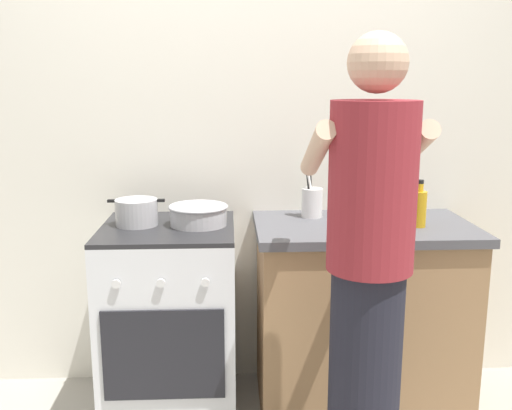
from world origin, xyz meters
TOP-DOWN VIEW (x-y plane):
  - back_wall at (0.20, 0.50)m, footprint 3.20×0.10m
  - countertop at (0.55, 0.15)m, footprint 1.00×0.60m
  - stove_range at (-0.35, 0.15)m, footprint 0.60×0.62m
  - pot at (-0.49, 0.18)m, footprint 0.26×0.19m
  - mixing_bowl at (-0.21, 0.17)m, footprint 0.27×0.27m
  - utensil_crock at (0.33, 0.30)m, footprint 0.10×0.10m
  - spice_bottle at (0.58, 0.10)m, footprint 0.04×0.04m
  - oil_bottle at (0.78, 0.09)m, footprint 0.07×0.07m
  - person at (0.42, -0.49)m, footprint 0.41×0.50m

SIDE VIEW (x-z plane):
  - stove_range at x=-0.35m, z-range 0.00..0.90m
  - countertop at x=0.55m, z-range 0.00..0.90m
  - person at x=0.42m, z-range 0.01..1.71m
  - spice_bottle at x=0.58m, z-range 0.90..0.98m
  - mixing_bowl at x=-0.21m, z-range 0.90..1.00m
  - pot at x=-0.49m, z-range 0.90..1.02m
  - oil_bottle at x=0.78m, z-range 0.88..1.09m
  - utensil_crock at x=0.33m, z-range 0.84..1.14m
  - back_wall at x=0.20m, z-range 0.00..2.50m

